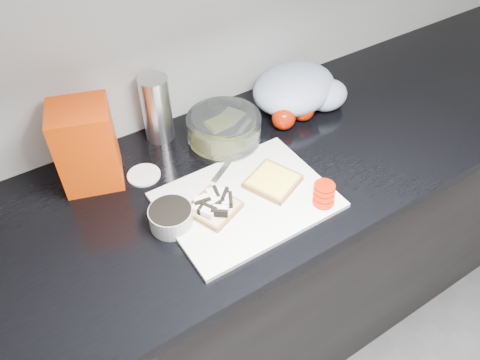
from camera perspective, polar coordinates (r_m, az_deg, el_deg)
name	(u,v)px	position (r m, az deg, el deg)	size (l,w,h in m)	color
base_cabinet	(241,273)	(1.58, 0.14, -11.32)	(3.50, 0.60, 0.86)	black
countertop	(241,176)	(1.24, 0.18, 0.51)	(3.50, 0.64, 0.04)	black
cutting_board	(247,200)	(1.14, 0.82, -2.47)	(0.40, 0.30, 0.01)	silver
bread_left	(213,206)	(1.10, -3.26, -3.23)	(0.14, 0.14, 0.03)	beige
bread_right	(273,181)	(1.17, 4.04, -0.16)	(0.15, 0.15, 0.02)	beige
tomato_slices	(324,194)	(1.15, 10.20, -1.68)	(0.10, 0.10, 0.02)	#991803
knife	(237,151)	(1.26, -0.37, 3.60)	(0.19, 0.12, 0.01)	#B1B1B6
seed_tub	(171,217)	(1.09, -8.42, -4.43)	(0.10, 0.10, 0.05)	gray
tub_lid	(144,175)	(1.23, -11.63, 0.59)	(0.09, 0.09, 0.01)	white
glass_bowl	(224,130)	(1.29, -1.97, 6.09)	(0.20, 0.20, 0.08)	silver
bread_bag	(87,146)	(1.19, -18.20, 4.00)	(0.14, 0.13, 0.22)	#E23A03
steel_canister	(157,109)	(1.29, -10.12, 8.52)	(0.08, 0.08, 0.19)	silver
grocery_bag	(299,89)	(1.43, 7.20, 10.93)	(0.31, 0.27, 0.12)	silver
whole_tomatoes	(293,114)	(1.37, 6.52, 8.03)	(0.14, 0.07, 0.07)	#991803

